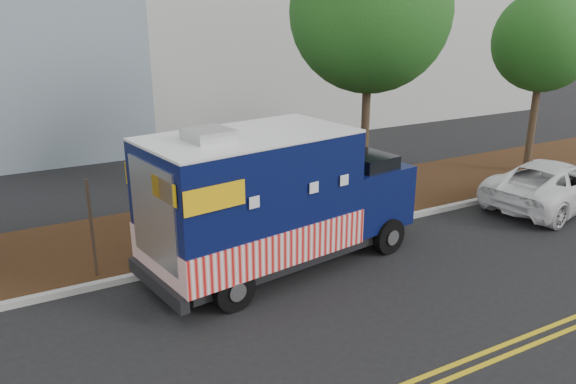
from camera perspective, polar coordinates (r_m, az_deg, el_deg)
ground at (r=12.57m, az=-6.33°, el=-9.77°), size 120.00×120.00×0.00m
curb at (r=13.71m, az=-8.63°, el=-7.02°), size 120.00×0.18×0.15m
mulch_strip at (r=15.54m, az=-11.36°, el=-4.04°), size 120.00×4.00×0.15m
tree_c at (r=17.19m, az=8.35°, el=17.66°), size 4.71×4.71×8.11m
tree_d at (r=21.69m, az=24.55°, el=13.73°), size 3.45×3.45×6.49m
sign_post at (r=13.07m, az=-19.28°, el=-3.80°), size 0.06×0.06×2.40m
food_truck at (r=12.87m, az=-1.69°, el=-1.16°), size 7.01×3.48×3.54m
white_car at (r=19.09m, az=25.45°, el=0.78°), size 5.48×3.20×1.43m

